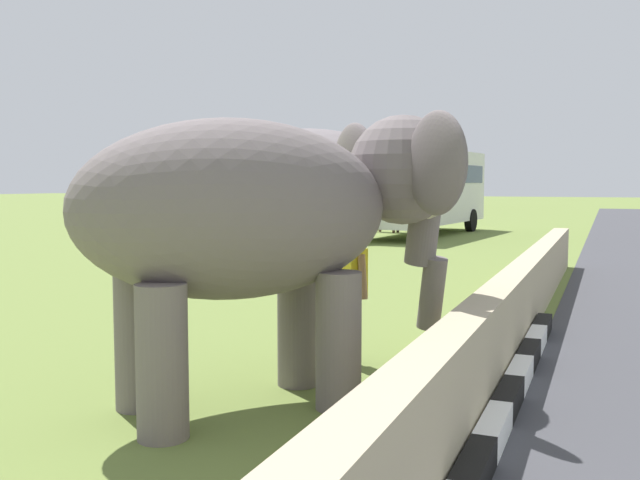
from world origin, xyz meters
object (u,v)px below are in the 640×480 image
elephant (272,213)px  cow_mid (349,220)px  bus_white (423,185)px  person_handler (350,287)px  cow_far (388,213)px  cow_near (244,233)px

elephant → cow_mid: size_ratio=2.27×
elephant → bus_white: bearing=10.6°
person_handler → cow_far: size_ratio=0.86×
bus_white → person_handler: bearing=-168.1°
cow_far → person_handler: bearing=-164.1°
elephant → person_handler: 1.94m
person_handler → cow_near: bearing=36.1°
cow_mid → cow_far: (6.36, 0.55, 0.00)m
bus_white → cow_far: 2.35m
bus_white → elephant: bearing=-169.4°
person_handler → cow_near: 9.96m
bus_white → cow_mid: (-5.44, 1.24, -1.21)m
elephant → cow_far: 23.92m
person_handler → cow_mid: 16.09m
bus_white → cow_far: size_ratio=4.98×
bus_white → cow_near: bus_white is taller
elephant → bus_white: 22.61m
elephant → cow_mid: 17.66m
elephant → person_handler: bearing=-6.2°
bus_white → cow_far: (0.92, 1.79, -1.21)m
person_handler → elephant: bearing=173.8°
bus_white → cow_mid: 5.71m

